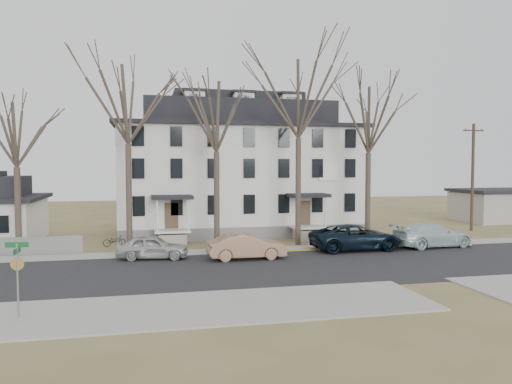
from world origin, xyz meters
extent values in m
plane|color=olive|center=(0.00, 0.00, 0.00)|extent=(120.00, 120.00, 0.00)
cube|color=#27272A|center=(0.00, 2.00, 0.00)|extent=(120.00, 10.00, 0.04)
cube|color=#A09F97|center=(0.00, 8.00, 0.00)|extent=(120.00, 2.00, 0.08)
cube|color=#A09F97|center=(-8.00, -5.00, 0.00)|extent=(20.00, 5.00, 0.08)
cube|color=gold|center=(5.00, 7.10, 0.00)|extent=(14.00, 0.25, 0.06)
cube|color=slate|center=(-2.00, 18.00, 0.50)|extent=(20.00, 10.00, 1.00)
cube|color=silver|center=(-2.00, 18.00, 5.00)|extent=(20.00, 10.00, 8.00)
cube|color=black|center=(-2.00, 18.00, 9.10)|extent=(20.80, 10.80, 0.30)
cube|color=black|center=(-2.00, 18.00, 10.25)|extent=(16.00, 7.00, 2.00)
cube|color=black|center=(-2.00, 18.00, 11.65)|extent=(11.00, 4.50, 0.80)
cube|color=white|center=(-8.00, 12.04, 1.00)|extent=(2.60, 2.00, 0.16)
cube|color=white|center=(2.50, 12.04, 1.00)|extent=(2.60, 2.00, 0.16)
cube|color=white|center=(4.50, 12.92, 5.20)|extent=(1.60, 0.08, 1.20)
cube|color=#A09F97|center=(26.00, 20.00, 1.50)|extent=(8.00, 6.00, 3.00)
cube|color=black|center=(26.00, 20.00, 3.20)|extent=(8.50, 6.50, 0.30)
cylinder|color=#473B31|center=(-11.00, 9.80, 3.64)|extent=(0.40, 0.40, 7.28)
cylinder|color=#473B31|center=(-5.00, 9.80, 3.38)|extent=(0.40, 0.40, 6.76)
cylinder|color=#473B31|center=(1.00, 9.80, 3.90)|extent=(0.40, 0.40, 7.80)
cylinder|color=#473B31|center=(6.50, 9.80, 3.38)|extent=(0.40, 0.40, 6.76)
cylinder|color=#473B31|center=(-18.00, 9.80, 2.86)|extent=(0.40, 0.40, 5.72)
cylinder|color=#3D3023|center=(18.50, 14.00, 4.75)|extent=(0.28, 0.28, 9.50)
cube|color=#3D3023|center=(18.50, 14.00, 8.90)|extent=(2.00, 0.12, 0.12)
imported|color=silver|center=(-9.51, 6.30, 0.74)|extent=(4.55, 2.33, 1.48)
imported|color=#916C53|center=(-3.84, 4.97, 0.80)|extent=(4.87, 1.80, 1.59)
imported|color=black|center=(4.16, 6.63, 0.87)|extent=(6.33, 3.01, 1.74)
imported|color=silver|center=(9.96, 6.62, 0.85)|extent=(6.05, 2.95, 1.70)
imported|color=black|center=(-12.11, 11.72, 0.42)|extent=(1.67, 0.87, 0.83)
cylinder|color=gray|center=(-14.67, -4.85, 1.45)|extent=(0.08, 0.08, 2.91)
cube|color=#0C5926|center=(-14.67, -4.85, 2.85)|extent=(0.84, 0.03, 0.20)
cube|color=#0C5926|center=(-14.67, -4.85, 2.62)|extent=(0.03, 0.84, 0.20)
camera|label=1|loc=(-9.91, -25.02, 5.86)|focal=35.00mm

